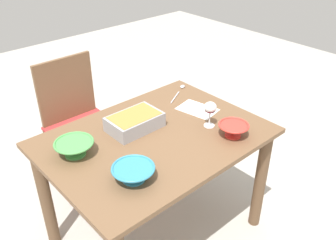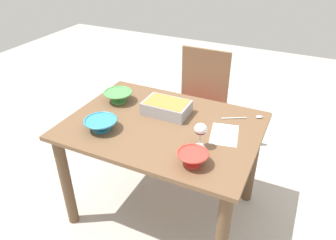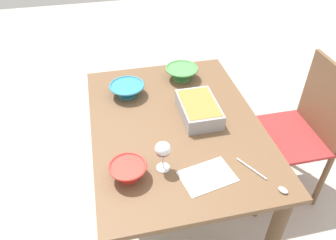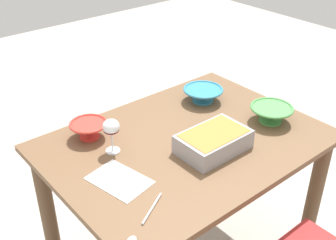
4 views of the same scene
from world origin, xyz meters
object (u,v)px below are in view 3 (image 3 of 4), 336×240
at_px(mixing_bowl, 182,72).
at_px(small_bowl, 127,89).
at_px(casserole_dish, 199,109).
at_px(serving_spoon, 271,182).
at_px(napkin, 207,176).
at_px(serving_bowl, 128,170).
at_px(dining_table, 175,143).
at_px(wine_glass, 163,151).
at_px(chair, 300,128).

distance_m(mixing_bowl, small_bowl, 0.37).
xyz_separation_m(casserole_dish, serving_spoon, (0.52, 0.18, -0.04)).
xyz_separation_m(mixing_bowl, napkin, (0.81, -0.09, -0.04)).
height_order(mixing_bowl, small_bowl, mixing_bowl).
relative_size(mixing_bowl, serving_bowl, 1.20).
bearing_deg(dining_table, mixing_bowl, 161.65).
relative_size(casserole_dish, small_bowl, 1.46).
relative_size(small_bowl, serving_bowl, 1.21).
bearing_deg(wine_glass, dining_table, 156.31).
xyz_separation_m(chair, serving_spoon, (0.53, -0.50, 0.24)).
bearing_deg(wine_glass, casserole_dish, 141.52).
bearing_deg(napkin, dining_table, -172.53).
distance_m(serving_bowl, serving_spoon, 0.63).
bearing_deg(serving_spoon, casserole_dish, -161.38).
distance_m(chair, small_bowl, 1.10).
distance_m(mixing_bowl, napkin, 0.81).
xyz_separation_m(dining_table, wine_glass, (0.30, -0.13, 0.26)).
height_order(wine_glass, serving_spoon, wine_glass).
bearing_deg(small_bowl, mixing_bowl, 106.36).
height_order(dining_table, wine_glass, wine_glass).
bearing_deg(mixing_bowl, serving_spoon, 10.79).
bearing_deg(serving_spoon, serving_bowl, -105.50).
height_order(dining_table, mixing_bowl, mixing_bowl).
height_order(wine_glass, casserole_dish, wine_glass).
height_order(mixing_bowl, napkin, mixing_bowl).
xyz_separation_m(casserole_dish, small_bowl, (-0.28, -0.35, -0.01)).
xyz_separation_m(chair, wine_glass, (0.35, -0.95, 0.34)).
xyz_separation_m(wine_glass, mixing_bowl, (-0.72, 0.27, -0.07)).
relative_size(dining_table, serving_bowl, 7.14).
bearing_deg(mixing_bowl, dining_table, -18.35).
height_order(wine_glass, serving_bowl, wine_glass).
distance_m(small_bowl, napkin, 0.75).
bearing_deg(serving_spoon, dining_table, -147.33).
bearing_deg(serving_bowl, mixing_bowl, 149.74).
xyz_separation_m(wine_glass, napkin, (0.09, 0.18, -0.11)).
height_order(serving_spoon, napkin, serving_spoon).
relative_size(chair, wine_glass, 6.10).
height_order(chair, napkin, chair).
bearing_deg(chair, wine_glass, -69.91).
height_order(serving_bowl, napkin, serving_bowl).
relative_size(wine_glass, small_bowl, 0.76).
xyz_separation_m(casserole_dish, serving_bowl, (0.35, -0.43, -0.00)).
distance_m(wine_glass, serving_spoon, 0.49).
relative_size(small_bowl, napkin, 0.88).
relative_size(chair, mixing_bowl, 4.66).
bearing_deg(napkin, mixing_bowl, 173.81).
bearing_deg(napkin, serving_spoon, 69.90).
relative_size(casserole_dish, serving_bowl, 1.77).
height_order(casserole_dish, napkin, casserole_dish).
distance_m(mixing_bowl, serving_bowl, 0.85).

